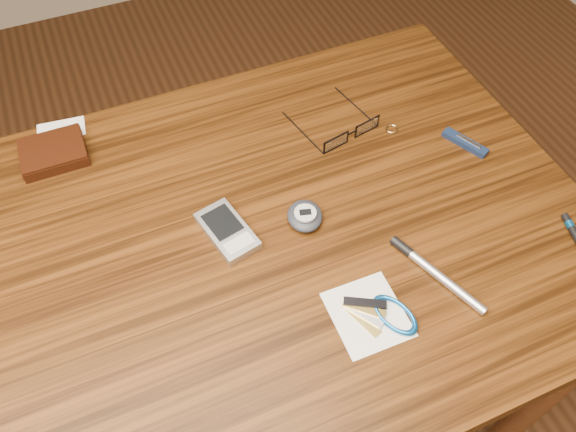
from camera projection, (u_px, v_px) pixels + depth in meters
The scene contains 11 objects.
ground at pixel (266, 407), 1.41m from camera, with size 3.80×3.80×0.00m, color #472814.
desk at pixel (254, 274), 0.89m from camera, with size 1.00×0.70×0.75m.
wallet_and_card at pixel (54, 152), 0.89m from camera, with size 0.11×0.13×0.02m.
eyeglasses at pixel (349, 132), 0.92m from camera, with size 0.14×0.14×0.03m.
gold_ring at pixel (392, 129), 0.94m from camera, with size 0.02×0.02×0.00m, color tan.
pda_phone at pixel (227, 231), 0.81m from camera, with size 0.07×0.11×0.02m.
pedometer at pixel (305, 216), 0.82m from camera, with size 0.07×0.07×0.02m.
notepad_keys at pixel (381, 314), 0.73m from camera, with size 0.11×0.10×0.01m.
pocket_knife at pixel (465, 143), 0.91m from camera, with size 0.05×0.08×0.01m.
silver_pen at pixel (430, 268), 0.77m from camera, with size 0.07×0.15×0.01m.
black_blue_pen at pixel (576, 236), 0.80m from camera, with size 0.03×0.08×0.01m.
Camera 1 is at (-0.13, -0.44, 1.42)m, focal length 35.00 mm.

